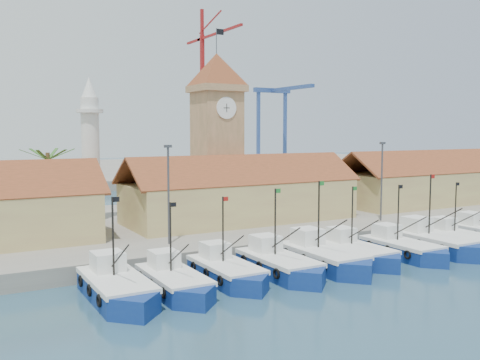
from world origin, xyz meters
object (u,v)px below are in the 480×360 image
boat_0 (118,290)px  clock_tower (217,129)px  boat_5 (358,254)px  minaret (91,149)px

boat_0 → clock_tower: size_ratio=0.44×
boat_5 → boat_0: bearing=-179.2°
clock_tower → minaret: bearing=172.4°
boat_0 → boat_5: bearing=0.8°
boat_0 → boat_5: (22.05, 0.31, -0.05)m
boat_5 → minaret: minaret is taller
boat_0 → minaret: size_ratio=0.62×
minaret → clock_tower: bearing=-7.6°
clock_tower → boat_0: bearing=-129.9°
clock_tower → boat_5: bearing=-83.8°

